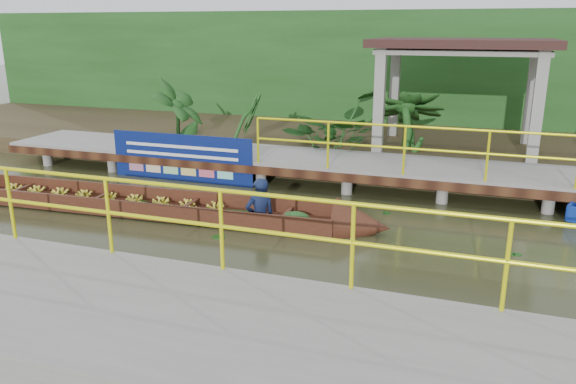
% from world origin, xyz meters
% --- Properties ---
extents(ground, '(80.00, 80.00, 0.00)m').
position_xyz_m(ground, '(0.00, 0.00, 0.00)').
color(ground, '#32351A').
rests_on(ground, ground).
extents(land_strip, '(30.00, 8.00, 0.45)m').
position_xyz_m(land_strip, '(0.00, 7.50, 0.23)').
color(land_strip, '#332819').
rests_on(land_strip, ground).
extents(far_dock, '(16.00, 2.06, 1.66)m').
position_xyz_m(far_dock, '(0.02, 3.43, 0.48)').
color(far_dock, gray).
rests_on(far_dock, ground).
extents(near_dock, '(18.00, 2.40, 1.73)m').
position_xyz_m(near_dock, '(1.00, -4.20, 0.30)').
color(near_dock, gray).
rests_on(near_dock, ground).
extents(pavilion, '(4.40, 3.00, 3.00)m').
position_xyz_m(pavilion, '(3.00, 6.30, 2.82)').
color(pavilion, gray).
rests_on(pavilion, ground).
extents(foliage_backdrop, '(30.00, 0.80, 4.00)m').
position_xyz_m(foliage_backdrop, '(0.00, 10.00, 2.00)').
color(foliage_backdrop, '#194215').
rests_on(foliage_backdrop, ground).
extents(vendor_boat, '(9.67, 1.43, 1.97)m').
position_xyz_m(vendor_boat, '(-2.27, 0.21, 0.21)').
color(vendor_boat, '#34190E').
rests_on(vendor_boat, ground).
extents(blue_banner, '(3.59, 0.04, 1.12)m').
position_xyz_m(blue_banner, '(-2.90, 2.48, 0.56)').
color(blue_banner, navy).
rests_on(blue_banner, ground).
extents(tropical_plants, '(14.10, 1.10, 1.38)m').
position_xyz_m(tropical_plants, '(1.69, 5.30, 1.14)').
color(tropical_plants, '#194215').
rests_on(tropical_plants, ground).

